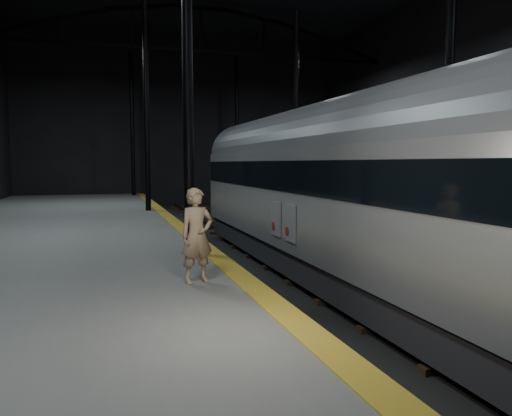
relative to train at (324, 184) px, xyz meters
name	(u,v)px	position (x,y,z in m)	size (l,w,h in m)	color
ground	(278,256)	(0.00, 3.76, -2.69)	(44.00, 44.00, 0.00)	black
platform_left	(49,253)	(-7.50, 3.76, -2.19)	(9.00, 43.80, 1.00)	#575654
platform_right	(456,233)	(7.50, 3.76, -2.19)	(9.00, 43.80, 1.00)	#575654
tactile_strip	(186,232)	(-3.25, 3.76, -1.68)	(0.50, 43.80, 0.01)	#8D6019
track	(278,254)	(0.00, 3.76, -2.62)	(2.40, 43.00, 0.24)	#3F3328
train	(324,184)	(0.00, 0.00, 0.00)	(2.71, 18.03, 4.82)	#9FA2A7
woman	(197,236)	(-4.17, -3.35, -0.78)	(0.66, 0.43, 1.81)	#9F8261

